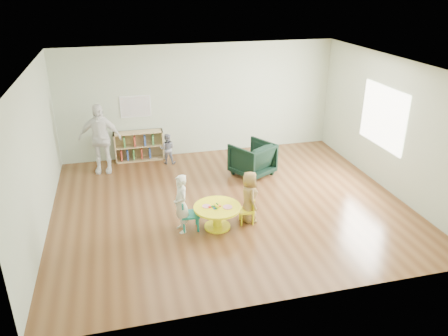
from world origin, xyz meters
name	(u,v)px	position (x,y,z in m)	size (l,w,h in m)	color
room	(231,115)	(0.01, 0.00, 1.89)	(7.10, 7.00, 2.80)	#58351C
activity_table	(217,213)	(-0.45, -0.82, 0.30)	(0.87, 0.87, 0.48)	#FFF615
kid_chair_left	(188,214)	(-0.99, -0.75, 0.32)	(0.34, 0.34, 0.60)	#177E71
kid_chair_right	(249,209)	(0.16, -0.78, 0.27)	(0.30, 0.30, 0.51)	#FFF615
bookshelf	(138,146)	(-1.61, 2.86, 0.37)	(1.20, 0.30, 0.75)	tan
alphabet_poster	(136,106)	(-1.60, 2.98, 1.35)	(0.74, 0.01, 0.54)	white
armchair	(252,159)	(0.89, 1.29, 0.39)	(0.83, 0.86, 0.78)	black
child_left	(181,204)	(-1.10, -0.77, 0.55)	(0.40, 0.26, 1.10)	white
child_right	(249,197)	(0.18, -0.73, 0.50)	(0.49, 0.32, 1.01)	yellow
toddler	(167,149)	(-0.94, 2.44, 0.39)	(0.37, 0.29, 0.77)	#192040
adult_caretaker	(100,139)	(-2.50, 2.32, 0.83)	(0.97, 0.40, 1.66)	white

